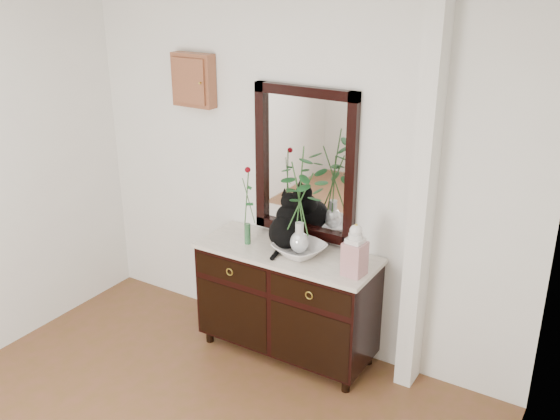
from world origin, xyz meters
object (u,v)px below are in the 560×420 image
Objects in this scene: lotus_bowl at (299,250)px; ginger_jar at (355,249)px; sideboard at (287,297)px; cat at (286,221)px.

ginger_jar is at bearing -8.18° from lotus_bowl.
cat reaches higher than sideboard.
cat reaches higher than ginger_jar.
sideboard is 0.43m from lotus_bowl.
sideboard is at bearing 173.22° from lotus_bowl.
cat is 0.23m from lotus_bowl.
lotus_bowl is (0.15, -0.08, -0.16)m from cat.
lotus_bowl reaches higher than sideboard.
ginger_jar is (0.45, -0.07, 0.14)m from lotus_bowl.
ginger_jar is at bearing -7.91° from sideboard.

